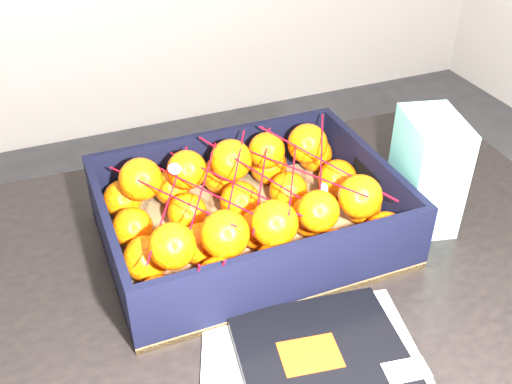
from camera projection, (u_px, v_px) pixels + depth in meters
name	position (u px, v px, depth m)	size (l,w,h in m)	color
table	(244.00, 331.00, 0.93)	(1.23, 0.84, 0.75)	black
produce_crate	(249.00, 222.00, 0.94)	(0.45, 0.33, 0.11)	olive
clementine_heap	(250.00, 207.00, 0.93)	(0.42, 0.31, 0.12)	#F25D05
mesh_net	(246.00, 185.00, 0.89)	(0.37, 0.30, 0.10)	red
retail_carton	(427.00, 171.00, 0.95)	(0.08, 0.12, 0.19)	silver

